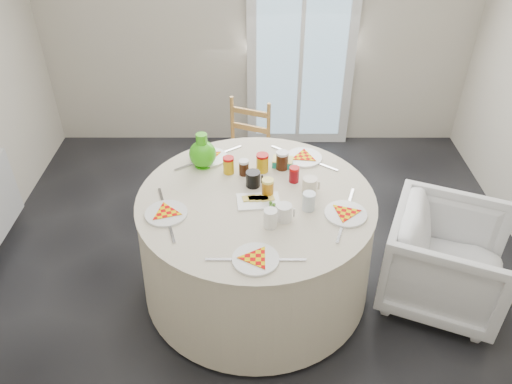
{
  "coord_description": "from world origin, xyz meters",
  "views": [
    {
      "loc": [
        -0.01,
        -2.51,
        2.59
      ],
      "look_at": [
        -0.01,
        -0.06,
        0.8
      ],
      "focal_mm": 35.0,
      "sensor_mm": 36.0,
      "label": 1
    }
  ],
  "objects_px": {
    "table": "(256,244)",
    "green_pitcher": "(202,151)",
    "wooden_chair": "(243,149)",
    "armchair": "(449,254)"
  },
  "relations": [
    {
      "from": "table",
      "to": "green_pitcher",
      "type": "relative_size",
      "value": 6.49
    },
    {
      "from": "wooden_chair",
      "to": "green_pitcher",
      "type": "distance_m",
      "value": 0.84
    },
    {
      "from": "table",
      "to": "armchair",
      "type": "relative_size",
      "value": 2.04
    },
    {
      "from": "table",
      "to": "green_pitcher",
      "type": "xyz_separation_m",
      "value": [
        -0.35,
        0.36,
        0.49
      ]
    },
    {
      "from": "wooden_chair",
      "to": "armchair",
      "type": "xyz_separation_m",
      "value": [
        1.34,
        -1.17,
        -0.08
      ]
    },
    {
      "from": "wooden_chair",
      "to": "armchair",
      "type": "distance_m",
      "value": 1.78
    },
    {
      "from": "table",
      "to": "green_pitcher",
      "type": "bearing_deg",
      "value": 134.6
    },
    {
      "from": "armchair",
      "to": "green_pitcher",
      "type": "xyz_separation_m",
      "value": [
        -1.59,
        0.47,
        0.48
      ]
    },
    {
      "from": "wooden_chair",
      "to": "green_pitcher",
      "type": "relative_size",
      "value": 3.62
    },
    {
      "from": "table",
      "to": "green_pitcher",
      "type": "height_order",
      "value": "green_pitcher"
    }
  ]
}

